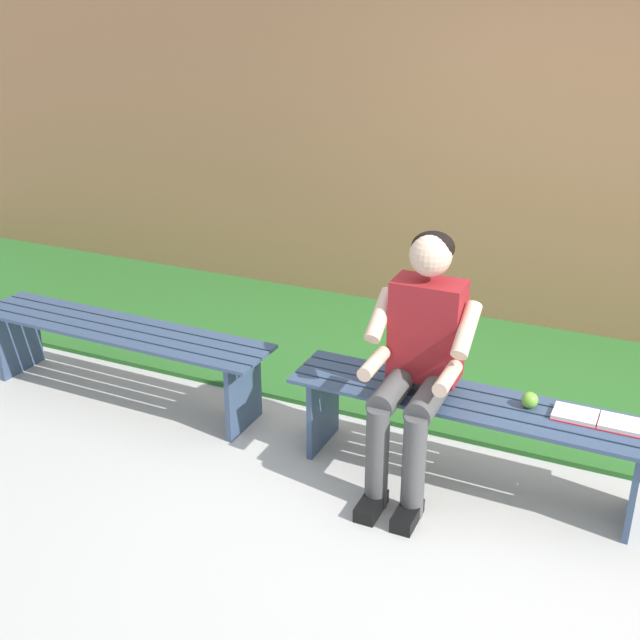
{
  "coord_description": "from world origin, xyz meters",
  "views": [
    {
      "loc": [
        -0.72,
        3.34,
        2.32
      ],
      "look_at": [
        0.73,
        0.15,
        0.81
      ],
      "focal_mm": 44.2,
      "sensor_mm": 36.0,
      "label": 1
    }
  ],
  "objects_px": {
    "bench_near": "(469,419)",
    "person_seated": "(418,355)",
    "bench_far": "(121,344)",
    "apple": "(530,400)",
    "book_open": "(598,420)"
  },
  "relations": [
    {
      "from": "bench_far",
      "to": "book_open",
      "type": "height_order",
      "value": "book_open"
    },
    {
      "from": "book_open",
      "to": "bench_near",
      "type": "bearing_deg",
      "value": 5.18
    },
    {
      "from": "person_seated",
      "to": "apple",
      "type": "relative_size",
      "value": 15.89
    },
    {
      "from": "bench_far",
      "to": "person_seated",
      "type": "bearing_deg",
      "value": 176.86
    },
    {
      "from": "bench_near",
      "to": "book_open",
      "type": "distance_m",
      "value": 0.6
    },
    {
      "from": "apple",
      "to": "book_open",
      "type": "xyz_separation_m",
      "value": [
        -0.31,
        0.0,
        -0.03
      ]
    },
    {
      "from": "bench_near",
      "to": "book_open",
      "type": "xyz_separation_m",
      "value": [
        -0.59,
        -0.04,
        0.12
      ]
    },
    {
      "from": "bench_near",
      "to": "person_seated",
      "type": "bearing_deg",
      "value": 22.59
    },
    {
      "from": "apple",
      "to": "person_seated",
      "type": "bearing_deg",
      "value": 15.91
    },
    {
      "from": "book_open",
      "to": "person_seated",
      "type": "bearing_deg",
      "value": 10.85
    },
    {
      "from": "bench_far",
      "to": "book_open",
      "type": "relative_size",
      "value": 4.61
    },
    {
      "from": "bench_near",
      "to": "apple",
      "type": "height_order",
      "value": "apple"
    },
    {
      "from": "bench_far",
      "to": "apple",
      "type": "height_order",
      "value": "apple"
    },
    {
      "from": "bench_near",
      "to": "person_seated",
      "type": "xyz_separation_m",
      "value": [
        0.24,
        0.1,
        0.35
      ]
    },
    {
      "from": "bench_near",
      "to": "bench_far",
      "type": "relative_size",
      "value": 0.95
    }
  ]
}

